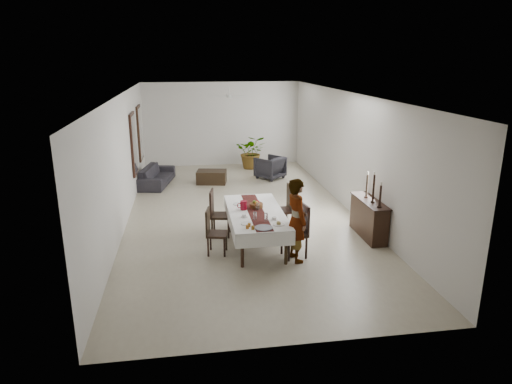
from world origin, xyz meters
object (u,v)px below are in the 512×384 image
at_px(dining_table_top, 256,213).
at_px(red_pitcher, 244,205).
at_px(woman, 297,220).
at_px(sofa, 157,176).
at_px(sideboard_body, 369,219).

bearing_deg(dining_table_top, red_pitcher, 149.04).
distance_m(woman, sofa, 7.25).
distance_m(woman, sideboard_body, 2.30).
bearing_deg(red_pitcher, dining_table_top, -31.13).
height_order(red_pitcher, sofa, red_pitcher).
height_order(dining_table_top, red_pitcher, red_pitcher).
relative_size(woman, sofa, 0.86).
bearing_deg(red_pitcher, sideboard_body, -2.24).
distance_m(dining_table_top, red_pitcher, 0.33).
height_order(red_pitcher, woman, woman).
height_order(red_pitcher, sideboard_body, red_pitcher).
relative_size(dining_table_top, woman, 1.39).
xyz_separation_m(red_pitcher, woman, (0.95, -1.14, 0.00)).
distance_m(dining_table_top, sideboard_body, 2.72).
bearing_deg(sofa, dining_table_top, -144.10).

